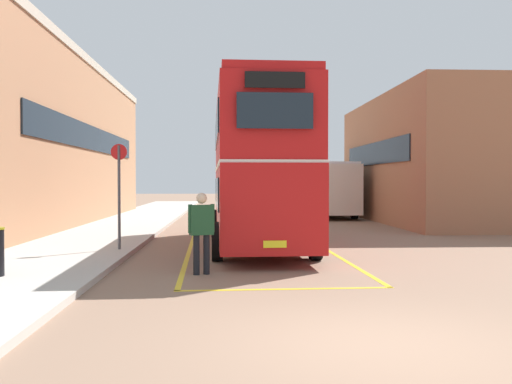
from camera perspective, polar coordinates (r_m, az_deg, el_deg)
ground_plane at (r=21.46m, az=2.14°, el=-4.32°), size 135.60×135.60×0.00m
sidewalk_left at (r=24.20m, az=-13.93°, el=-3.56°), size 4.00×57.60×0.14m
brick_building_left at (r=28.18m, az=-22.66°, el=4.68°), size 6.66×24.35×7.63m
depot_building_right at (r=30.26m, az=19.97°, el=3.06°), size 8.82×14.58×6.18m
double_decker_bus at (r=17.40m, az=0.09°, el=2.69°), size 3.01×9.93×4.75m
single_deck_bus at (r=32.72m, az=6.59°, el=0.43°), size 3.03×9.02×3.02m
pedestrian_boarding at (r=12.29m, az=-5.55°, el=-3.53°), size 0.57×0.37×1.78m
bus_stop_sign at (r=16.03m, az=-13.71°, el=0.54°), size 0.44×0.08×2.92m
bay_marking_yellow at (r=15.66m, az=0.55°, el=-6.33°), size 4.50×11.98×0.01m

